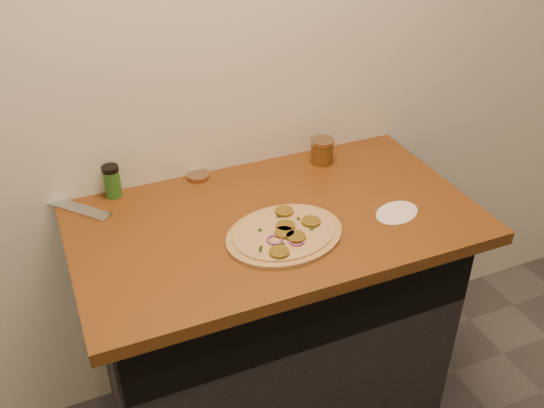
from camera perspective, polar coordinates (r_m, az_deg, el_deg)
name	(u,v)px	position (r m, az deg, el deg)	size (l,w,h in m)	color
cabinet	(271,324)	(2.13, -0.10, -11.20)	(1.10, 0.60, 0.86)	black
countertop	(275,221)	(1.82, 0.25, -1.62)	(1.20, 0.70, 0.04)	brown
pizza	(285,234)	(1.72, 1.23, -2.83)	(0.40, 0.40, 0.02)	tan
chefs_knife	(56,201)	(1.98, -19.68, 0.29)	(0.25, 0.28, 0.02)	#B7BAC1
mason_jar_lid	(198,176)	(2.00, -6.98, 2.62)	(0.07, 0.07, 0.02)	#9E7F5C
salsa_jar	(322,151)	(2.07, 4.73, 5.00)	(0.08, 0.08, 0.09)	maroon
spice_shaker	(112,181)	(1.94, -14.82, 2.10)	(0.05, 0.05, 0.11)	#29651F
flour_spill	(397,213)	(1.86, 11.67, -0.80)	(0.15, 0.15, 0.00)	silver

